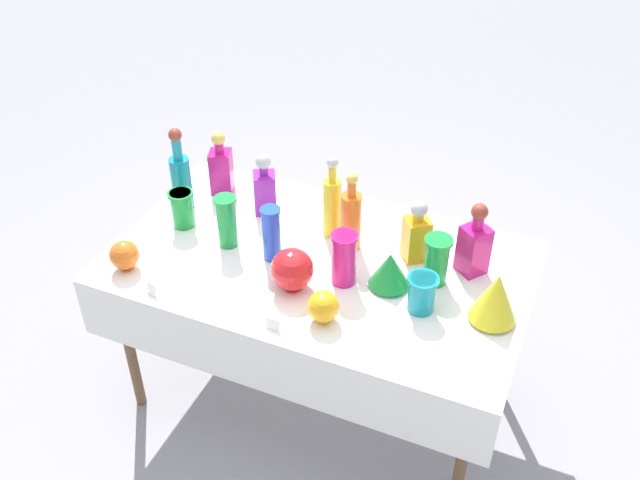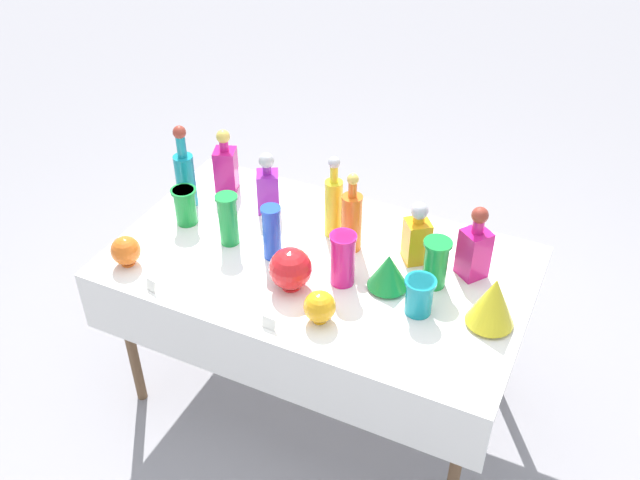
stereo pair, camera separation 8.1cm
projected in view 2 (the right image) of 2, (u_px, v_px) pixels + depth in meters
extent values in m
plane|color=gray|center=(320.00, 391.00, 3.24)|extent=(40.00, 40.00, 0.00)
cube|color=white|center=(320.00, 263.00, 2.79)|extent=(1.62, 0.95, 0.03)
cube|color=white|center=(262.00, 366.00, 2.52)|extent=(1.62, 0.01, 0.27)
cylinder|color=brown|center=(130.00, 339.00, 2.99)|extent=(0.04, 0.04, 0.73)
cylinder|color=brown|center=(457.00, 461.00, 2.51)|extent=(0.04, 0.04, 0.73)
cylinder|color=brown|center=(223.00, 242.00, 3.53)|extent=(0.04, 0.04, 0.73)
cylinder|color=brown|center=(507.00, 327.00, 3.05)|extent=(0.04, 0.04, 0.73)
cylinder|color=yellow|center=(334.00, 208.00, 2.85)|extent=(0.07, 0.07, 0.25)
cylinder|color=yellow|center=(334.00, 174.00, 2.75)|extent=(0.03, 0.03, 0.07)
sphere|color=#B2B2B7|center=(334.00, 162.00, 2.72)|extent=(0.05, 0.05, 0.05)
cylinder|color=teal|center=(186.00, 181.00, 3.02)|extent=(0.08, 0.08, 0.24)
cylinder|color=teal|center=(181.00, 146.00, 2.92)|extent=(0.04, 0.04, 0.10)
sphere|color=maroon|center=(179.00, 132.00, 2.88)|extent=(0.06, 0.06, 0.06)
cylinder|color=orange|center=(352.00, 223.00, 2.77)|extent=(0.08, 0.08, 0.24)
cylinder|color=orange|center=(353.00, 189.00, 2.68)|extent=(0.03, 0.03, 0.06)
sphere|color=gold|center=(353.00, 179.00, 2.65)|extent=(0.04, 0.04, 0.04)
cube|color=purple|center=(268.00, 192.00, 3.00)|extent=(0.12, 0.12, 0.18)
cylinder|color=purple|center=(267.00, 169.00, 2.94)|extent=(0.04, 0.04, 0.04)
sphere|color=#B2B2B7|center=(266.00, 160.00, 2.91)|extent=(0.06, 0.06, 0.06)
cube|color=orange|center=(416.00, 241.00, 2.73)|extent=(0.13, 0.13, 0.18)
cylinder|color=orange|center=(419.00, 219.00, 2.67)|extent=(0.04, 0.04, 0.03)
sphere|color=#B2B2B7|center=(420.00, 211.00, 2.65)|extent=(0.07, 0.07, 0.07)
cube|color=#C61972|center=(226.00, 170.00, 3.13)|extent=(0.12, 0.12, 0.20)
cylinder|color=#C61972|center=(224.00, 145.00, 3.06)|extent=(0.04, 0.04, 0.05)
sphere|color=gold|center=(223.00, 136.00, 3.03)|extent=(0.06, 0.06, 0.06)
cube|color=#C61972|center=(474.00, 253.00, 2.66)|extent=(0.13, 0.13, 0.20)
cylinder|color=#C61972|center=(478.00, 226.00, 2.58)|extent=(0.04, 0.04, 0.06)
sphere|color=maroon|center=(480.00, 215.00, 2.55)|extent=(0.06, 0.06, 0.06)
cylinder|color=#C61972|center=(343.00, 259.00, 2.61)|extent=(0.09, 0.09, 0.22)
cylinder|color=#C61972|center=(343.00, 237.00, 2.55)|extent=(0.10, 0.10, 0.01)
cylinder|color=teal|center=(419.00, 296.00, 2.51)|extent=(0.10, 0.10, 0.14)
cylinder|color=teal|center=(421.00, 282.00, 2.47)|extent=(0.11, 0.11, 0.01)
cylinder|color=#198C38|center=(228.00, 220.00, 2.81)|extent=(0.08, 0.08, 0.22)
cylinder|color=#198C38|center=(226.00, 197.00, 2.75)|extent=(0.09, 0.09, 0.01)
cylinder|color=blue|center=(272.00, 233.00, 2.73)|extent=(0.07, 0.07, 0.23)
cylinder|color=blue|center=(271.00, 209.00, 2.67)|extent=(0.08, 0.08, 0.01)
cylinder|color=#198C38|center=(185.00, 206.00, 2.94)|extent=(0.09, 0.09, 0.16)
cylinder|color=#198C38|center=(183.00, 191.00, 2.89)|extent=(0.10, 0.10, 0.01)
cylinder|color=#198C38|center=(436.00, 263.00, 2.61)|extent=(0.09, 0.09, 0.20)
cylinder|color=#198C38|center=(438.00, 243.00, 2.55)|extent=(0.11, 0.11, 0.01)
cylinder|color=yellow|center=(489.00, 322.00, 2.49)|extent=(0.08, 0.08, 0.01)
cone|color=yellow|center=(493.00, 301.00, 2.43)|extent=(0.17, 0.17, 0.19)
cylinder|color=#198C38|center=(387.00, 286.00, 2.65)|extent=(0.08, 0.08, 0.01)
cone|color=#198C38|center=(388.00, 271.00, 2.60)|extent=(0.15, 0.15, 0.14)
cylinder|color=red|center=(291.00, 286.00, 2.65)|extent=(0.07, 0.07, 0.01)
sphere|color=red|center=(291.00, 268.00, 2.60)|extent=(0.16, 0.16, 0.16)
cylinder|color=orange|center=(320.00, 319.00, 2.51)|extent=(0.05, 0.05, 0.01)
sphere|color=orange|center=(320.00, 306.00, 2.47)|extent=(0.11, 0.11, 0.11)
cylinder|color=orange|center=(128.00, 263.00, 2.76)|extent=(0.05, 0.05, 0.01)
sphere|color=orange|center=(126.00, 250.00, 2.73)|extent=(0.11, 0.11, 0.11)
cube|color=white|center=(151.00, 285.00, 2.63)|extent=(0.05, 0.03, 0.05)
cube|color=white|center=(268.00, 323.00, 2.47)|extent=(0.06, 0.02, 0.05)
cube|color=tan|center=(310.00, 233.00, 3.93)|extent=(0.56, 0.39, 0.32)
cube|color=tan|center=(318.00, 193.00, 3.89)|extent=(0.49, 0.09, 0.09)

